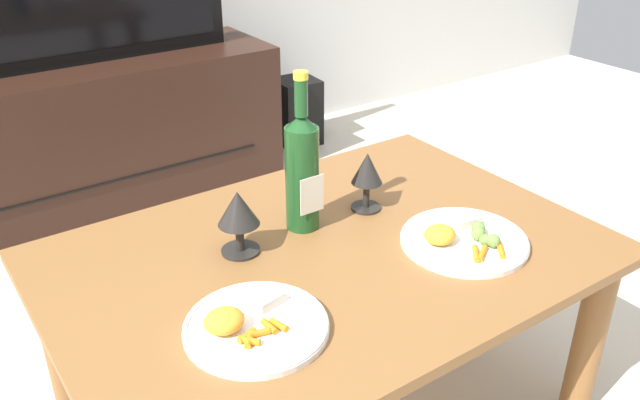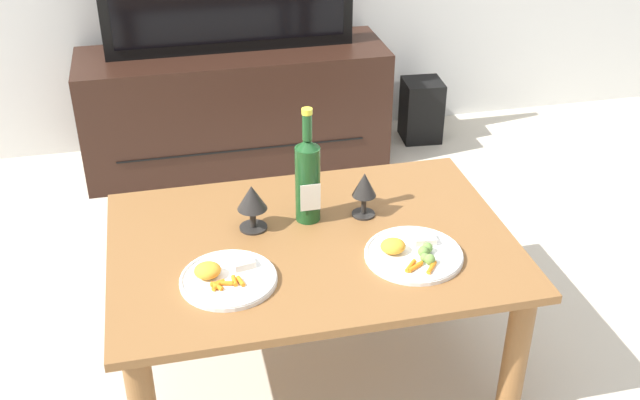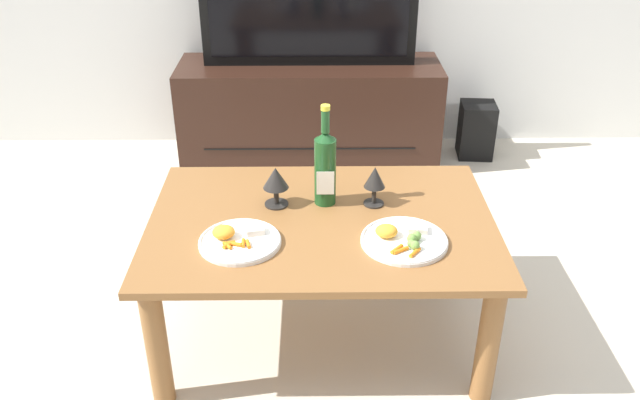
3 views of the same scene
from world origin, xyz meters
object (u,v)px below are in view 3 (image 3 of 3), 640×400
Objects in this scene: dining_table at (322,239)px; wine_bottle at (325,165)px; dinner_plate_left at (238,240)px; tv_screen at (309,4)px; tv_stand at (310,113)px; floor_speaker at (476,130)px; dinner_plate_right at (403,239)px; goblet_left at (276,180)px; goblet_right at (375,179)px.

wine_bottle is (0.01, 0.12, 0.22)m from dining_table.
dining_table is 4.44× the size of dinner_plate_left.
tv_stand is at bearing 90.00° from tv_screen.
floor_speaker is 2.01m from dinner_plate_left.
wine_bottle is at bearing 132.69° from dinner_plate_right.
tv_stand is 5.00× the size of dinner_plate_right.
goblet_left is at bearing 149.06° from dinner_plate_right.
floor_speaker is (0.92, 0.04, -0.70)m from tv_screen.
goblet_left is at bearing -94.70° from tv_stand.
dinner_plate_right is at bearing -73.39° from goblet_right.
goblet_left is (-0.15, 0.10, 0.17)m from dining_table.
goblet_left is 0.55× the size of dinner_plate_left.
dining_table is 0.31m from dinner_plate_left.
dinner_plate_left is at bearing -113.89° from goblet_left.
tv_stand reaches higher than dinner_plate_left.
tv_stand is at bearing 100.63° from dinner_plate_right.
tv_screen is 7.59× the size of goblet_right.
dining_table reaches higher than floor_speaker.
goblet_right is at bearing -80.49° from tv_stand.
dinner_plate_left is (-0.22, -1.58, -0.36)m from tv_screen.
tv_screen is 3.57× the size of floor_speaker.
tv_screen reaches higher than wine_bottle.
goblet_right is at bearing -112.48° from floor_speaker.
tv_stand is at bearing -173.22° from floor_speaker.
tv_screen is (0.00, -0.00, 0.58)m from tv_stand.
tv_screen is at bearing 85.30° from goblet_left.
goblet_right reaches higher than tv_stand.
goblet_left is at bearing -122.48° from floor_speaker.
tv_stand reaches higher than dining_table.
wine_bottle reaches higher than dinner_plate_right.
dining_table is 8.04× the size of goblet_right.
floor_speaker is 2.13× the size of goblet_right.
wine_bottle is 0.17m from goblet_right.
goblet_right is (0.18, 0.10, 0.17)m from dining_table.
tv_screen is at bearing 92.48° from wine_bottle.
dining_table is 1.45m from tv_stand.
goblet_right is at bearing 0.00° from goblet_left.
tv_stand is 3.82× the size of wine_bottle.
dinner_plate_right is at bearing -0.23° from dinner_plate_left.
dining_table is at bearing -96.69° from wine_bottle.
goblet_right is at bearing 106.61° from dinner_plate_right.
tv_screen reaches higher than tv_stand.
tv_screen is at bearing 100.65° from dinner_plate_right.
tv_screen reaches higher than floor_speaker.
goblet_right is at bearing -5.50° from wine_bottle.
dinner_plate_left and dinner_plate_right have the same top height.
dining_table is 8.07× the size of goblet_left.
floor_speaker is 2.14× the size of goblet_left.
dining_table is 0.25m from wine_bottle.
tv_stand is at bearing 91.73° from dining_table.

